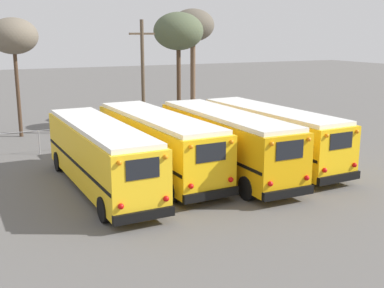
# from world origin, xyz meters

# --- Properties ---
(ground_plane) EXTENTS (160.00, 160.00, 0.00)m
(ground_plane) POSITION_xyz_m (0.00, 0.00, 0.00)
(ground_plane) COLOR #5B5956
(school_bus_0) EXTENTS (2.67, 10.59, 3.01)m
(school_bus_0) POSITION_xyz_m (-4.70, -0.35, 1.65)
(school_bus_0) COLOR yellow
(school_bus_0) RESTS_ON ground
(school_bus_1) EXTENTS (2.97, 10.67, 3.06)m
(school_bus_1) POSITION_xyz_m (-1.57, 0.60, 1.67)
(school_bus_1) COLOR yellow
(school_bus_1) RESTS_ON ground
(school_bus_2) EXTENTS (2.59, 10.49, 3.12)m
(school_bus_2) POSITION_xyz_m (1.57, -0.63, 1.71)
(school_bus_2) COLOR #E5A00C
(school_bus_2) RESTS_ON ground
(school_bus_3) EXTENTS (2.93, 10.47, 3.01)m
(school_bus_3) POSITION_xyz_m (4.70, 0.03, 1.65)
(school_bus_3) COLOR yellow
(school_bus_3) RESTS_ON ground
(utility_pole) EXTENTS (1.80, 0.25, 7.82)m
(utility_pole) POSITION_xyz_m (1.36, 10.54, 4.12)
(utility_pole) COLOR brown
(utility_pole) RESTS_ON ground
(bare_tree_0) EXTENTS (3.18, 3.18, 7.93)m
(bare_tree_0) POSITION_xyz_m (-6.59, 13.26, 6.68)
(bare_tree_0) COLOR #473323
(bare_tree_0) RESTS_ON ground
(bare_tree_1) EXTENTS (3.36, 3.36, 8.80)m
(bare_tree_1) POSITION_xyz_m (6.84, 13.95, 7.38)
(bare_tree_1) COLOR brown
(bare_tree_1) RESTS_ON ground
(bare_tree_2) EXTENTS (3.62, 3.62, 8.42)m
(bare_tree_2) POSITION_xyz_m (4.56, 11.65, 7.00)
(bare_tree_2) COLOR #473323
(bare_tree_2) RESTS_ON ground
(fence_line) EXTENTS (17.47, 0.06, 1.42)m
(fence_line) POSITION_xyz_m (-0.00, 7.56, 0.99)
(fence_line) COLOR #939399
(fence_line) RESTS_ON ground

